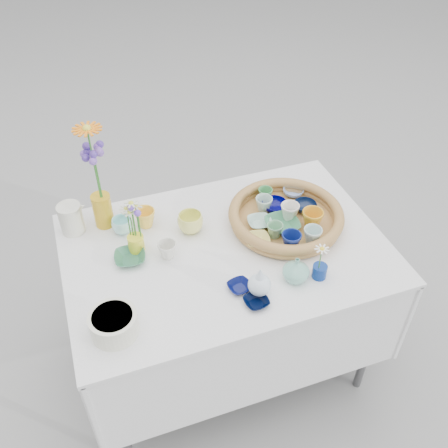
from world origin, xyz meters
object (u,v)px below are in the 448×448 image
object	(u,v)px
bud_vase_seafoam	(296,269)
wicker_tray	(286,217)
tall_vase_yellow	(103,210)
display_table	(225,358)

from	to	relation	value
bud_vase_seafoam	wicker_tray	bearing A→B (deg)	72.05
wicker_tray	tall_vase_yellow	size ratio (longest dim) A/B	3.22
display_table	bud_vase_seafoam	size ratio (longest dim) A/B	12.25
wicker_tray	bud_vase_seafoam	distance (m)	0.31
wicker_tray	tall_vase_yellow	xyz separation A→B (m)	(-0.71, 0.25, 0.04)
wicker_tray	bud_vase_seafoam	xyz separation A→B (m)	(-0.10, -0.30, 0.01)
wicker_tray	tall_vase_yellow	bearing A→B (deg)	160.63
display_table	bud_vase_seafoam	bearing A→B (deg)	-53.17
bud_vase_seafoam	tall_vase_yellow	size ratio (longest dim) A/B	0.70
bud_vase_seafoam	tall_vase_yellow	bearing A→B (deg)	138.25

